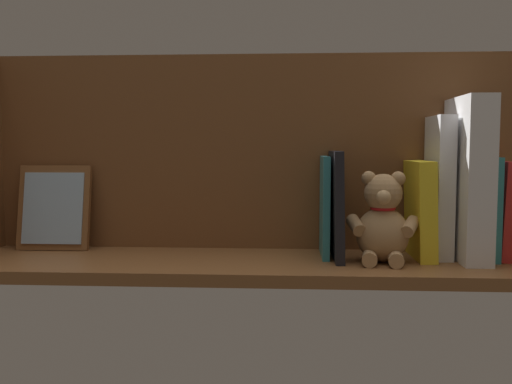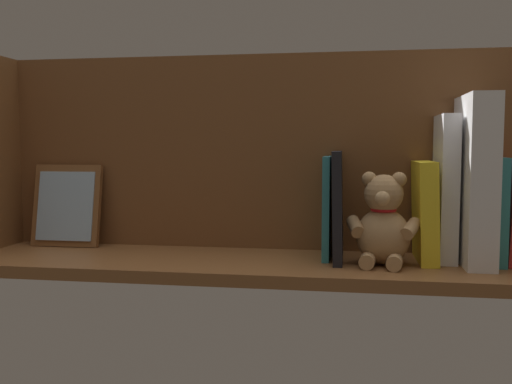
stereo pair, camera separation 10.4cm
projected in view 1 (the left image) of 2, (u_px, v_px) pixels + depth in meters
ground_plane at (256, 264)px, 104.96cm from camera, size 113.07×26.97×2.20cm
shelf_back_panel at (259, 152)px, 114.46cm from camera, size 113.07×1.50×39.18cm
book_1 at (500, 210)px, 105.47cm from camera, size 3.37×12.00×18.13cm
book_2 at (485, 207)px, 105.25cm from camera, size 1.81×12.74×18.88cm
dictionary_thick_white at (468, 179)px, 103.13cm from camera, size 4.87×16.38×29.75cm
book_3 at (439, 187)px, 106.00cm from camera, size 3.05×11.62×26.47cm
book_4 at (420, 209)px, 105.41cm from camera, size 3.78×13.94×18.21cm
teddy_bear at (383, 222)px, 101.32cm from camera, size 13.19×11.30×16.38cm
book_5 at (336, 205)px, 105.30cm from camera, size 2.09×15.89×19.97cm
book_6 at (325, 206)px, 107.25cm from camera, size 1.30×12.30×18.95cm
picture_frame_leaning at (54, 208)px, 114.12cm from camera, size 14.56×4.56×17.08cm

